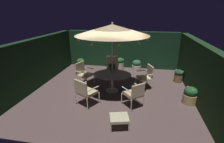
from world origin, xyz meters
TOP-DOWN VIEW (x-y plane):
  - ground_plane at (0.00, 0.00)m, footprint 6.89×6.80m
  - hedge_backdrop_rear at (0.00, 3.25)m, footprint 6.89×0.30m
  - hedge_backdrop_left at (-3.29, 0.00)m, footprint 0.30×6.80m
  - hedge_backdrop_right at (3.29, 0.00)m, footprint 0.30×6.80m
  - patio_dining_table at (0.04, -0.11)m, footprint 1.54×1.30m
  - patio_umbrella at (0.04, -0.11)m, footprint 2.79×2.79m
  - centerpiece_planter at (0.00, 0.09)m, footprint 0.28×0.28m
  - patio_chair_north at (-1.37, 0.35)m, footprint 0.74×0.80m
  - patio_chair_northeast at (-0.68, -1.41)m, footprint 0.85×0.83m
  - patio_chair_east at (1.02, -1.23)m, footprint 0.81×0.82m
  - patio_chair_southeast at (1.42, 0.44)m, footprint 0.74×0.76m
  - patio_chair_south at (-0.22, 1.36)m, footprint 0.69×0.70m
  - ottoman_footrest at (0.66, -2.41)m, footprint 0.63×0.59m
  - potted_plant_back_center at (2.96, -0.60)m, footprint 0.48×0.48m
  - potted_plant_right_far at (0.91, 2.75)m, footprint 0.50×0.50m
  - potted_plant_left_far at (-2.32, 2.58)m, footprint 0.44×0.44m
  - potted_plant_front_corner at (2.91, 1.40)m, footprint 0.40×0.40m
  - potted_plant_left_near at (-0.02, 2.66)m, footprint 0.44×0.43m

SIDE VIEW (x-z plane):
  - ground_plane at x=0.00m, z-range -0.02..0.00m
  - potted_plant_right_far at x=0.91m, z-range 0.00..0.58m
  - potted_plant_left_far at x=-2.32m, z-range 0.02..0.57m
  - ottoman_footrest at x=0.66m, z-range 0.13..0.50m
  - potted_plant_front_corner at x=2.91m, z-range 0.02..0.62m
  - potted_plant_back_center at x=2.96m, z-range 0.00..0.64m
  - potted_plant_left_near at x=-0.02m, z-range 0.01..0.69m
  - patio_chair_east at x=1.02m, z-range 0.08..1.00m
  - patio_chair_northeast at x=-0.68m, z-range 0.08..1.05m
  - patio_chair_north at x=-1.37m, z-range 0.07..1.07m
  - patio_chair_southeast at x=1.42m, z-range 0.07..1.08m
  - patio_chair_south at x=-0.22m, z-range 0.07..1.13m
  - patio_dining_table at x=0.04m, z-range 0.25..1.01m
  - centerpiece_planter at x=0.00m, z-range 0.79..1.20m
  - hedge_backdrop_rear at x=0.00m, z-range 0.00..2.08m
  - hedge_backdrop_left at x=-3.29m, z-range 0.00..2.08m
  - hedge_backdrop_right at x=3.29m, z-range 0.00..2.08m
  - patio_umbrella at x=0.04m, z-range 1.11..3.88m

